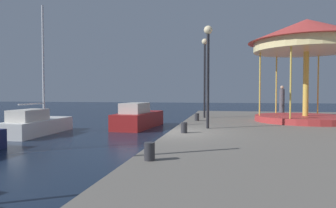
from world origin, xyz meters
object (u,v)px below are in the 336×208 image
carousel (306,45)px  lamp_post_near_edge (208,58)px  bollard_south (197,117)px  person_far_corner (282,101)px  sailboat_white (36,124)px  motorboat_red (138,118)px  bollard_north (149,151)px  lamp_post_mid_promenade (205,64)px  bollard_center (184,128)px

carousel → lamp_post_near_edge: bearing=-140.2°
bollard_south → person_far_corner: (5.29, 5.41, 0.74)m
sailboat_white → motorboat_red: bearing=41.5°
motorboat_red → carousel: (9.73, -2.40, 4.12)m
motorboat_red → lamp_post_near_edge: lamp_post_near_edge is taller
bollard_north → bollard_south: bearing=88.9°
lamp_post_near_edge → bollard_south: size_ratio=10.75×
carousel → lamp_post_near_edge: 6.41m
lamp_post_mid_promenade → bollard_south: bearing=-97.1°
person_far_corner → lamp_post_near_edge: bearing=-117.0°
sailboat_white → bollard_north: (8.60, -8.73, 0.42)m
motorboat_red → carousel: 10.83m
bollard_center → bollard_north: bearing=-91.8°
lamp_post_near_edge → bollard_south: bearing=102.4°
lamp_post_mid_promenade → bollard_south: (-0.27, -2.16, -3.00)m
sailboat_white → bollard_north: size_ratio=18.22×
motorboat_red → person_far_corner: person_far_corner is taller
bollard_south → person_far_corner: person_far_corner is taller
lamp_post_near_edge → bollard_center: bearing=-116.1°
motorboat_red → bollard_north: 13.46m
bollard_center → bollard_north: 4.80m
lamp_post_near_edge → bollard_center: lamp_post_near_edge is taller
lamp_post_mid_promenade → person_far_corner: size_ratio=2.39×
lamp_post_mid_promenade → person_far_corner: (5.02, 3.25, -2.26)m
person_far_corner → motorboat_red: bearing=-165.6°
motorboat_red → lamp_post_mid_promenade: 5.59m
bollard_south → person_far_corner: 7.60m
bollard_south → person_far_corner: size_ratio=0.20×
carousel → bollard_north: bearing=-119.0°
sailboat_white → bollard_south: bearing=7.4°
person_far_corner → carousel: bearing=-86.1°
lamp_post_near_edge → bollard_center: 3.28m
lamp_post_mid_promenade → motorboat_red: bearing=169.1°
sailboat_white → lamp_post_mid_promenade: size_ratio=1.54×
lamp_post_mid_promenade → person_far_corner: lamp_post_mid_promenade is taller
lamp_post_mid_promenade → bollard_south: size_ratio=11.87×
bollard_center → person_far_corner: size_ratio=0.20×
carousel → lamp_post_mid_promenade: 5.62m
sailboat_white → motorboat_red: (4.68, 4.14, 0.06)m
carousel → person_far_corner: 5.70m
motorboat_red → bollard_center: size_ratio=13.56×
motorboat_red → person_far_corner: 9.77m
carousel → bollard_north: 12.54m
bollard_center → lamp_post_near_edge: bearing=63.9°
motorboat_red → bollard_south: (4.11, -3.00, 0.36)m
carousel → person_far_corner: size_ratio=2.98×
lamp_post_near_edge → bollard_south: 4.48m
sailboat_white → bollard_center: size_ratio=18.22×
bollard_north → motorboat_red: bearing=107.0°
lamp_post_near_edge → carousel: bearing=39.8°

